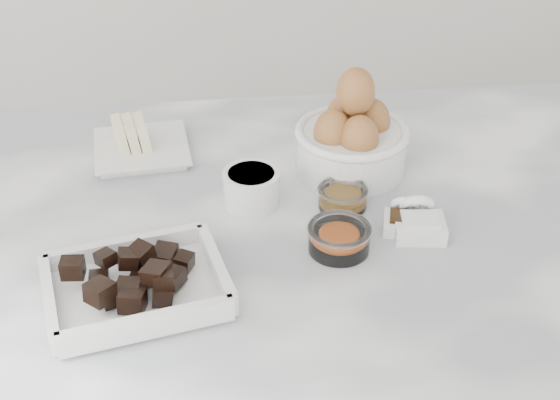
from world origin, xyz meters
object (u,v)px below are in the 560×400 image
at_px(zest_bowl, 339,237).
at_px(honey_bowl, 343,197).
at_px(chocolate_dish, 136,283).
at_px(salt_spoon, 419,221).
at_px(sugar_ramekin, 251,186).
at_px(butter_plate, 140,143).
at_px(vanilla_spoon, 405,219).
at_px(egg_bowl, 352,138).

bearing_deg(zest_bowl, honey_bowl, 77.38).
bearing_deg(chocolate_dish, salt_spoon, 14.86).
distance_m(sugar_ramekin, honey_bowl, 0.12).
bearing_deg(chocolate_dish, butter_plate, 91.74).
relative_size(honey_bowl, zest_bowl, 0.85).
height_order(chocolate_dish, sugar_ramekin, chocolate_dish).
distance_m(honey_bowl, zest_bowl, 0.09).
distance_m(honey_bowl, vanilla_spoon, 0.09).
height_order(egg_bowl, vanilla_spoon, egg_bowl).
bearing_deg(butter_plate, salt_spoon, -33.27).
relative_size(chocolate_dish, zest_bowl, 2.87).
height_order(egg_bowl, honey_bowl, egg_bowl).
distance_m(butter_plate, salt_spoon, 0.43).
xyz_separation_m(honey_bowl, salt_spoon, (0.09, -0.07, 0.00)).
bearing_deg(chocolate_dish, honey_bowl, 31.14).
bearing_deg(zest_bowl, salt_spoon, 13.83).
bearing_deg(zest_bowl, sugar_ramekin, 130.20).
xyz_separation_m(sugar_ramekin, honey_bowl, (0.12, -0.02, -0.01)).
relative_size(honey_bowl, salt_spoon, 0.82).
bearing_deg(salt_spoon, butter_plate, 146.73).
bearing_deg(vanilla_spoon, salt_spoon, -35.71).
height_order(butter_plate, vanilla_spoon, butter_plate).
bearing_deg(salt_spoon, vanilla_spoon, 144.29).
bearing_deg(chocolate_dish, sugar_ramekin, 51.74).
distance_m(chocolate_dish, honey_bowl, 0.31).
bearing_deg(salt_spoon, honey_bowl, 142.18).
height_order(chocolate_dish, butter_plate, butter_plate).
distance_m(butter_plate, vanilla_spoon, 0.41).
bearing_deg(vanilla_spoon, sugar_ramekin, 157.30).
relative_size(egg_bowl, salt_spoon, 1.97).
bearing_deg(butter_plate, vanilla_spoon, -33.16).
relative_size(chocolate_dish, butter_plate, 1.53).
relative_size(sugar_ramekin, egg_bowl, 0.48).
height_order(sugar_ramekin, vanilla_spoon, sugar_ramekin).
bearing_deg(sugar_ramekin, egg_bowl, 25.88).
distance_m(sugar_ramekin, zest_bowl, 0.15).
relative_size(butter_plate, zest_bowl, 1.87).
height_order(honey_bowl, salt_spoon, salt_spoon).
height_order(butter_plate, salt_spoon, butter_plate).
bearing_deg(egg_bowl, sugar_ramekin, -154.12).
bearing_deg(honey_bowl, vanilla_spoon, -38.25).
bearing_deg(egg_bowl, zest_bowl, -104.58).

